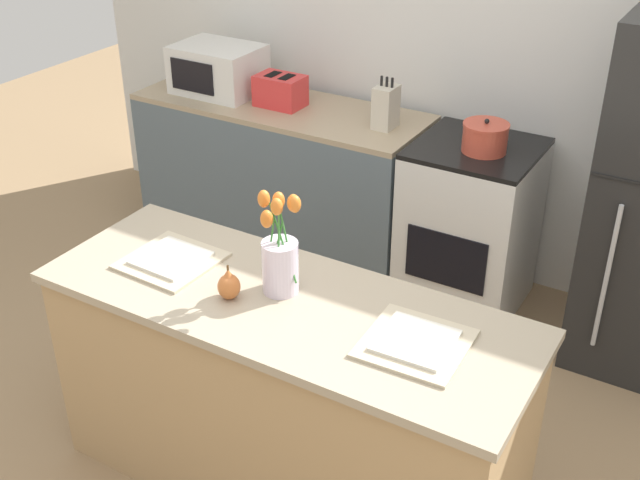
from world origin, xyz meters
The scene contains 12 objects.
back_wall centered at (0.00, 2.00, 1.35)m, with size 5.20×0.08×2.70m.
kitchen_island centered at (0.00, 0.00, 0.44)m, with size 1.80×0.66×0.88m.
back_counter centered at (-1.06, 1.60, 0.45)m, with size 1.68×0.60×0.90m.
stove_range centered at (0.10, 1.60, 0.45)m, with size 0.60×0.61×0.90m.
flower_vase centered at (-0.04, 0.05, 1.02)m, with size 0.17×0.14×0.40m.
pear_figurine centered at (-0.17, -0.08, 0.93)m, with size 0.08×0.08×0.13m.
plate_setting_left centered at (-0.50, 0.00, 0.89)m, with size 0.34×0.34×0.02m.
plate_setting_right centered at (0.50, 0.00, 0.89)m, with size 0.34×0.34×0.02m.
toaster centered at (-1.05, 1.59, 0.99)m, with size 0.28×0.18×0.17m.
cooking_pot centered at (0.15, 1.56, 0.97)m, with size 0.22×0.22×0.17m.
microwave centered at (-1.48, 1.60, 1.04)m, with size 0.48×0.37×0.27m.
knife_block centered at (-0.40, 1.59, 1.01)m, with size 0.10×0.14×0.27m.
Camera 1 is at (1.30, -1.94, 2.45)m, focal length 45.00 mm.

